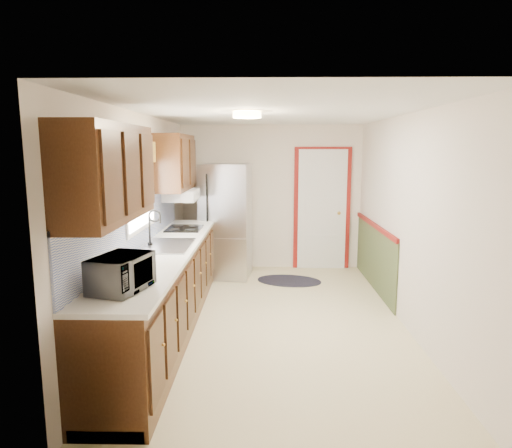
{
  "coord_description": "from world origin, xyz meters",
  "views": [
    {
      "loc": [
        -0.11,
        -5.13,
        2.01
      ],
      "look_at": [
        -0.21,
        0.07,
        1.15
      ],
      "focal_mm": 32.0,
      "sensor_mm": 36.0,
      "label": 1
    }
  ],
  "objects": [
    {
      "name": "room_shell",
      "position": [
        0.0,
        0.0,
        1.2
      ],
      "size": [
        3.2,
        5.2,
        2.52
      ],
      "color": "beige",
      "rests_on": "ground"
    },
    {
      "name": "kitchen_run",
      "position": [
        -1.24,
        -0.29,
        0.81
      ],
      "size": [
        0.63,
        4.0,
        2.2
      ],
      "color": "#361C0C",
      "rests_on": "ground"
    },
    {
      "name": "back_wall_trim",
      "position": [
        0.99,
        2.21,
        0.89
      ],
      "size": [
        1.12,
        2.3,
        2.08
      ],
      "color": "maroon",
      "rests_on": "ground"
    },
    {
      "name": "ceiling_fixture",
      "position": [
        -0.3,
        -0.2,
        2.36
      ],
      "size": [
        0.3,
        0.3,
        0.06
      ],
      "primitive_type": "cylinder",
      "color": "#FFD88C",
      "rests_on": "room_shell"
    },
    {
      "name": "microwave",
      "position": [
        -1.2,
        -1.79,
        1.11
      ],
      "size": [
        0.38,
        0.54,
        0.33
      ],
      "primitive_type": "imported",
      "rotation": [
        0.0,
        0.0,
        1.33
      ],
      "color": "white",
      "rests_on": "kitchen_run"
    },
    {
      "name": "refrigerator",
      "position": [
        -0.72,
        1.94,
        0.89
      ],
      "size": [
        0.81,
        0.78,
        1.78
      ],
      "rotation": [
        0.0,
        0.0,
        -0.1
      ],
      "color": "#B7B7BC",
      "rests_on": "ground"
    },
    {
      "name": "rug",
      "position": [
        0.27,
        1.65,
        0.01
      ],
      "size": [
        1.1,
        0.83,
        0.01
      ],
      "primitive_type": "ellipsoid",
      "rotation": [
        0.0,
        0.0,
        -0.21
      ],
      "color": "black",
      "rests_on": "ground"
    },
    {
      "name": "cooktop",
      "position": [
        -1.19,
        0.9,
        0.95
      ],
      "size": [
        0.45,
        0.55,
        0.02
      ],
      "primitive_type": "cube",
      "color": "black",
      "rests_on": "kitchen_run"
    }
  ]
}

